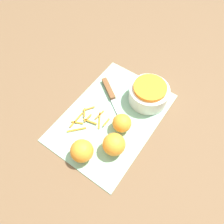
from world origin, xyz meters
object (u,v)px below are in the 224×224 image
object	(u,v)px
bowl_speckled	(149,93)
knife	(110,93)
orange_left	(114,144)
orange_back	(82,151)
orange_right	(122,123)

from	to	relation	value
bowl_speckled	knife	bearing A→B (deg)	-64.50
orange_left	orange_back	size ratio (longest dim) A/B	1.00
orange_left	orange_right	distance (m)	0.09
bowl_speckled	orange_left	size ratio (longest dim) A/B	1.97
bowl_speckled	orange_left	distance (m)	0.25
knife	bowl_speckled	bearing A→B (deg)	59.22
orange_left	orange_back	distance (m)	0.11
bowl_speckled	knife	world-z (taller)	bowl_speckled
knife	orange_left	distance (m)	0.24
orange_left	knife	bearing A→B (deg)	-141.72
orange_right	orange_back	xyz separation A→B (m)	(0.16, -0.05, 0.00)
bowl_speckled	orange_back	world-z (taller)	bowl_speckled
orange_back	orange_left	bearing A→B (deg)	137.43
knife	orange_back	bearing A→B (deg)	-40.66
knife	orange_right	bearing A→B (deg)	-6.04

